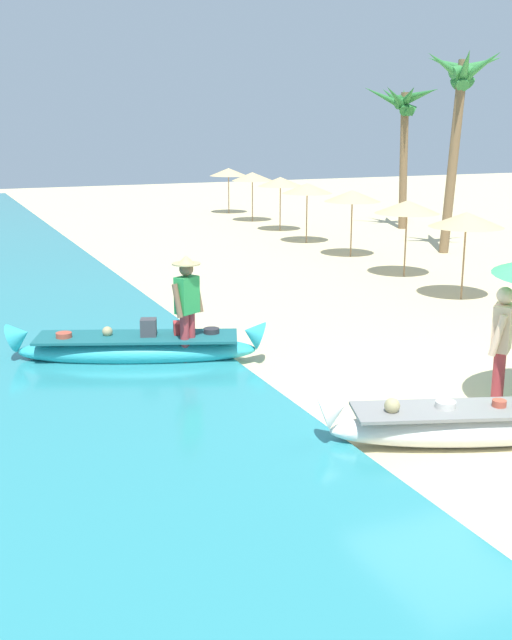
{
  "coord_description": "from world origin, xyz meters",
  "views": [
    {
      "loc": [
        -6.51,
        -7.77,
        3.74
      ],
      "look_at": [
        -2.06,
        2.37,
        0.9
      ],
      "focal_mm": 43.06,
      "sensor_mm": 36.0,
      "label": 1
    }
  ],
  "objects_px": {
    "boat_white_foreground": "(481,424)",
    "person_tourist_customer": "(501,343)",
    "boat_cyan_midground": "(138,348)",
    "palm_tree_leaning_seaward": "(461,91)",
    "person_vendor_hatted": "(187,303)",
    "palm_tree_tall_inland": "(404,111)"
  },
  "relations": [
    {
      "from": "boat_cyan_midground",
      "to": "person_tourist_customer",
      "type": "relative_size",
      "value": 2.32
    },
    {
      "from": "boat_cyan_midground",
      "to": "person_vendor_hatted",
      "type": "height_order",
      "value": "person_vendor_hatted"
    },
    {
      "from": "boat_cyan_midground",
      "to": "boat_white_foreground",
      "type": "bearing_deg",
      "value": -58.43
    },
    {
      "from": "boat_cyan_midground",
      "to": "palm_tree_leaning_seaward",
      "type": "distance_m",
      "value": 14.17
    },
    {
      "from": "boat_cyan_midground",
      "to": "palm_tree_leaning_seaward",
      "type": "height_order",
      "value": "palm_tree_leaning_seaward"
    },
    {
      "from": "palm_tree_tall_inland",
      "to": "palm_tree_leaning_seaward",
      "type": "bearing_deg",
      "value": -106.97
    },
    {
      "from": "person_vendor_hatted",
      "to": "person_tourist_customer",
      "type": "distance_m",
      "value": 4.72
    },
    {
      "from": "palm_tree_tall_inland",
      "to": "boat_white_foreground",
      "type": "bearing_deg",
      "value": -121.09
    },
    {
      "from": "boat_white_foreground",
      "to": "person_tourist_customer",
      "type": "height_order",
      "value": "person_tourist_customer"
    },
    {
      "from": "boat_white_foreground",
      "to": "person_tourist_customer",
      "type": "bearing_deg",
      "value": 39.99
    },
    {
      "from": "person_tourist_customer",
      "to": "boat_white_foreground",
      "type": "bearing_deg",
      "value": -140.01
    },
    {
      "from": "boat_cyan_midground",
      "to": "palm_tree_tall_inland",
      "type": "relative_size",
      "value": 0.78
    },
    {
      "from": "person_tourist_customer",
      "to": "palm_tree_leaning_seaward",
      "type": "bearing_deg",
      "value": 54.91
    },
    {
      "from": "boat_cyan_midground",
      "to": "person_vendor_hatted",
      "type": "distance_m",
      "value": 1.13
    },
    {
      "from": "boat_cyan_midground",
      "to": "palm_tree_leaning_seaward",
      "type": "bearing_deg",
      "value": 31.27
    },
    {
      "from": "boat_white_foreground",
      "to": "person_tourist_customer",
      "type": "distance_m",
      "value": 1.33
    },
    {
      "from": "person_tourist_customer",
      "to": "palm_tree_leaning_seaward",
      "type": "xyz_separation_m",
      "value": [
        7.75,
        11.03,
        3.66
      ]
    },
    {
      "from": "palm_tree_leaning_seaward",
      "to": "boat_cyan_midground",
      "type": "bearing_deg",
      "value": -148.73
    },
    {
      "from": "person_vendor_hatted",
      "to": "palm_tree_leaning_seaward",
      "type": "relative_size",
      "value": 0.31
    },
    {
      "from": "person_vendor_hatted",
      "to": "palm_tree_leaning_seaward",
      "type": "distance_m",
      "value": 13.64
    },
    {
      "from": "person_vendor_hatted",
      "to": "boat_white_foreground",
      "type": "bearing_deg",
      "value": -62.56
    },
    {
      "from": "boat_white_foreground",
      "to": "palm_tree_leaning_seaward",
      "type": "xyz_separation_m",
      "value": [
        8.61,
        11.75,
        4.38
      ]
    }
  ]
}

